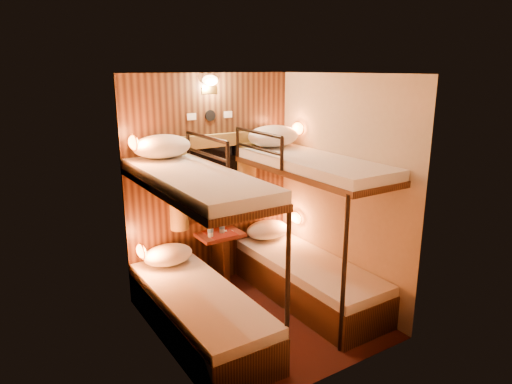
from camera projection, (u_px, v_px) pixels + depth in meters
floor at (261, 318)px, 4.61m from camera, size 2.10×2.10×0.00m
ceiling at (262, 73)px, 3.98m from camera, size 2.10×2.10×0.00m
wall_back at (211, 182)px, 5.15m from camera, size 2.40×0.00×2.40m
wall_front at (338, 239)px, 3.44m from camera, size 2.40×0.00×2.40m
wall_left at (161, 224)px, 3.77m from camera, size 0.00×2.40×2.40m
wall_right at (341, 190)px, 4.82m from camera, size 0.00×2.40×2.40m
back_panel at (211, 182)px, 5.14m from camera, size 2.00×0.03×2.40m
bunk_left at (198, 281)px, 4.18m from camera, size 0.72×1.90×1.82m
bunk_right at (309, 251)px, 4.86m from camera, size 0.72×1.90×1.82m
window at (212, 185)px, 5.12m from camera, size 1.00×0.12×0.79m
curtains at (214, 178)px, 5.07m from camera, size 1.10×0.22×1.00m
back_fixtures at (210, 88)px, 4.83m from camera, size 0.54×0.09×0.48m
reading_lamps at (226, 185)px, 4.85m from camera, size 2.00×0.20×1.25m
table at (220, 253)px, 5.19m from camera, size 0.50×0.34×0.66m
bottle_left at (210, 228)px, 5.00m from camera, size 0.07×0.07×0.22m
bottle_right at (222, 225)px, 5.11m from camera, size 0.06×0.06×0.22m
sachet_a at (224, 231)px, 5.19m from camera, size 0.09×0.08×0.01m
sachet_b at (230, 231)px, 5.19m from camera, size 0.07×0.06×0.00m
pillow_lower_left at (168, 255)px, 4.76m from camera, size 0.53×0.38×0.21m
pillow_lower_right at (267, 230)px, 5.50m from camera, size 0.54×0.39×0.21m
pillow_upper_left at (162, 146)px, 4.47m from camera, size 0.59×0.42×0.23m
pillow_upper_right at (273, 136)px, 5.11m from camera, size 0.62×0.44×0.24m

